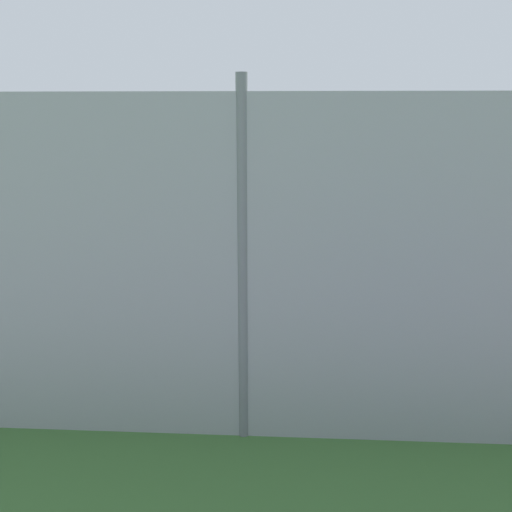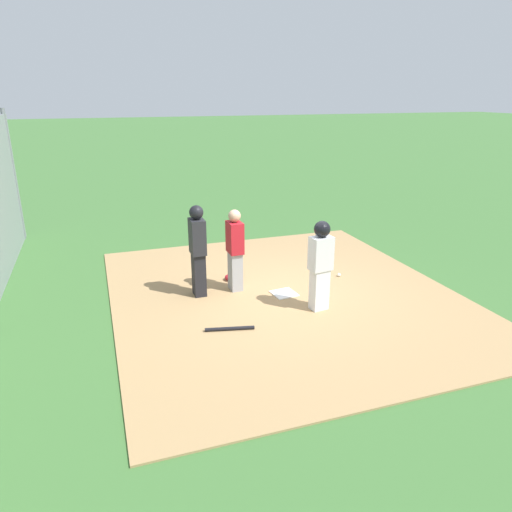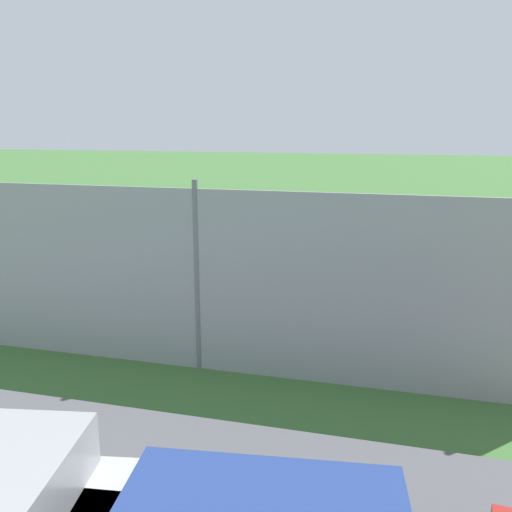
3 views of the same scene
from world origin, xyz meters
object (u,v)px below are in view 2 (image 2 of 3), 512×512
Objects in this scene: catcher at (235,249)px; baseball at (339,275)px; umpire at (198,249)px; runner at (321,260)px; baseball_bat at (230,329)px; catcher_mask at (230,277)px; home_plate at (284,293)px.

catcher is 21.74× the size of baseball.
runner is at bearing -35.56° from umpire.
baseball_bat is 3.38× the size of catcher_mask.
baseball is (0.03, 2.99, -0.89)m from umpire.
umpire is 7.31× the size of catcher_mask.
catcher reaches higher than baseball.
home_plate is at bearing -71.99° from baseball.
runner reaches higher than home_plate.
baseball_bat is (1.58, 0.15, -0.89)m from umpire.
umpire is at bearing -55.33° from catcher_mask.
baseball_bat is at bearing -15.93° from catcher_mask.
catcher_mask is at bearing 33.87° from umpire.
baseball is (-1.27, 1.10, -0.89)m from runner.
baseball_bat is at bearing -85.39° from umpire.
catcher reaches higher than catcher_mask.
umpire reaches higher than catcher.
umpire is at bearing 47.09° from runner.
catcher_mask is at bearing 86.13° from catcher.
home_plate is at bearing -18.78° from umpire.
umpire is (-0.50, -1.55, 0.91)m from home_plate.
baseball_bat is 3.23m from baseball.
runner is (1.31, 1.88, 0.00)m from umpire.
runner reaches higher than catcher.
runner is 1.91m from baseball.
baseball is at bearing -3.33° from catcher.
home_plate is 5.95× the size of baseball.
runner is at bearing 21.38° from baseball_bat.
catcher reaches higher than baseball_bat.
baseball is at bearing -1.44° from umpire.
runner is (1.34, 1.16, 0.09)m from catcher.
home_plate is at bearing 38.12° from catcher_mask.
home_plate is 0.25× the size of umpire.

